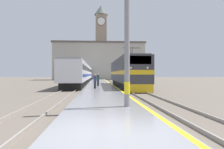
{
  "coord_description": "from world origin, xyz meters",
  "views": [
    {
      "loc": [
        -0.5,
        -6.44,
        1.86
      ],
      "look_at": [
        1.43,
        20.84,
        1.81
      ],
      "focal_mm": 35.0,
      "sensor_mm": 36.0,
      "label": 1
    }
  ],
  "objects_px": {
    "second_waiting_passenger": "(98,79)",
    "clock_tower": "(101,40)",
    "catenary_mast": "(129,24)",
    "passenger_train": "(84,74)",
    "locomotive_train": "(126,73)",
    "person_on_platform": "(95,81)"
  },
  "relations": [
    {
      "from": "passenger_train",
      "to": "clock_tower",
      "type": "relative_size",
      "value": 1.95
    },
    {
      "from": "person_on_platform",
      "to": "second_waiting_passenger",
      "type": "height_order",
      "value": "second_waiting_passenger"
    },
    {
      "from": "locomotive_train",
      "to": "clock_tower",
      "type": "xyz_separation_m",
      "value": [
        -2.34,
        52.17,
        12.62
      ]
    },
    {
      "from": "catenary_mast",
      "to": "second_waiting_passenger",
      "type": "height_order",
      "value": "catenary_mast"
    },
    {
      "from": "second_waiting_passenger",
      "to": "clock_tower",
      "type": "xyz_separation_m",
      "value": [
        1.47,
        52.61,
        13.45
      ]
    },
    {
      "from": "passenger_train",
      "to": "person_on_platform",
      "type": "bearing_deg",
      "value": -83.86
    },
    {
      "from": "locomotive_train",
      "to": "second_waiting_passenger",
      "type": "relative_size",
      "value": 10.85
    },
    {
      "from": "locomotive_train",
      "to": "person_on_platform",
      "type": "relative_size",
      "value": 11.28
    },
    {
      "from": "locomotive_train",
      "to": "person_on_platform",
      "type": "xyz_separation_m",
      "value": [
        -4.17,
        -5.28,
        -0.87
      ]
    },
    {
      "from": "catenary_mast",
      "to": "person_on_platform",
      "type": "relative_size",
      "value": 5.0
    },
    {
      "from": "person_on_platform",
      "to": "second_waiting_passenger",
      "type": "xyz_separation_m",
      "value": [
        0.36,
        4.85,
        0.04
      ]
    },
    {
      "from": "person_on_platform",
      "to": "clock_tower",
      "type": "bearing_deg",
      "value": 88.17
    },
    {
      "from": "locomotive_train",
      "to": "person_on_platform",
      "type": "height_order",
      "value": "locomotive_train"
    },
    {
      "from": "person_on_platform",
      "to": "clock_tower",
      "type": "xyz_separation_m",
      "value": [
        1.83,
        57.46,
        13.49
      ]
    },
    {
      "from": "catenary_mast",
      "to": "clock_tower",
      "type": "xyz_separation_m",
      "value": [
        0.09,
        70.88,
        10.31
      ]
    },
    {
      "from": "locomotive_train",
      "to": "passenger_train",
      "type": "xyz_separation_m",
      "value": [
        -6.97,
        20.72,
        -0.02
      ]
    },
    {
      "from": "catenary_mast",
      "to": "second_waiting_passenger",
      "type": "relative_size",
      "value": 4.81
    },
    {
      "from": "passenger_train",
      "to": "catenary_mast",
      "type": "relative_size",
      "value": 6.67
    },
    {
      "from": "locomotive_train",
      "to": "second_waiting_passenger",
      "type": "xyz_separation_m",
      "value": [
        -3.81,
        -0.43,
        -0.84
      ]
    },
    {
      "from": "second_waiting_passenger",
      "to": "catenary_mast",
      "type": "bearing_deg",
      "value": -85.66
    },
    {
      "from": "passenger_train",
      "to": "second_waiting_passenger",
      "type": "distance_m",
      "value": 21.4
    },
    {
      "from": "passenger_train",
      "to": "second_waiting_passenger",
      "type": "bearing_deg",
      "value": -81.51
    }
  ]
}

